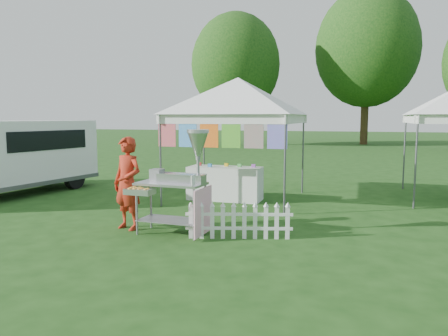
% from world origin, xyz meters
% --- Properties ---
extents(ground, '(120.00, 120.00, 0.00)m').
position_xyz_m(ground, '(0.00, 0.00, 0.00)').
color(ground, '#1A4212').
rests_on(ground, ground).
extents(canopy_main, '(4.24, 4.24, 3.45)m').
position_xyz_m(canopy_main, '(0.00, 3.49, 2.99)').
color(canopy_main, '#59595E').
rests_on(canopy_main, ground).
extents(tree_left, '(6.40, 6.40, 9.53)m').
position_xyz_m(tree_left, '(-6.00, 24.00, 5.83)').
color(tree_left, '#322312').
rests_on(tree_left, ground).
extents(tree_mid, '(7.60, 7.60, 11.52)m').
position_xyz_m(tree_mid, '(3.00, 28.00, 7.14)').
color(tree_mid, '#322312').
rests_on(tree_mid, ground).
extents(donut_cart, '(1.35, 0.86, 1.83)m').
position_xyz_m(donut_cart, '(-0.01, -0.04, 1.08)').
color(donut_cart, gray).
rests_on(donut_cart, ground).
extents(vendor, '(0.71, 0.56, 1.69)m').
position_xyz_m(vendor, '(-1.09, 0.04, 0.84)').
color(vendor, '#A52614').
rests_on(vendor, ground).
extents(cargo_van, '(2.57, 4.90, 1.94)m').
position_xyz_m(cargo_van, '(-5.90, 2.38, 1.05)').
color(cargo_van, white).
rests_on(cargo_van, ground).
extents(picket_fence, '(1.74, 0.51, 0.56)m').
position_xyz_m(picket_fence, '(1.01, 0.02, 0.29)').
color(picket_fence, white).
rests_on(picket_fence, ground).
extents(display_table, '(1.80, 0.70, 0.82)m').
position_xyz_m(display_table, '(-0.28, 3.31, 0.41)').
color(display_table, white).
rests_on(display_table, ground).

